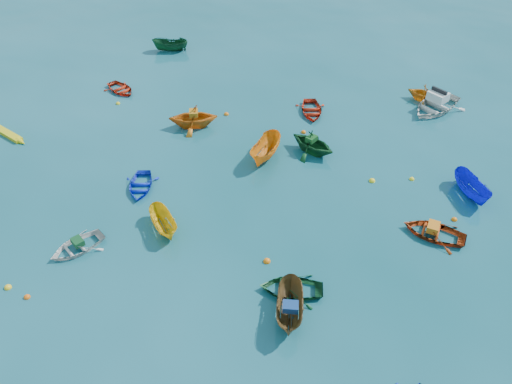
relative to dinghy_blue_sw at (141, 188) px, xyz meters
The scene contains 31 objects.
ground 6.44m from the dinghy_blue_sw, 22.11° to the right, with size 160.00×160.00×0.00m, color #0A464E.
dinghy_blue_sw is the anchor object (origin of this frame).
dinghy_white_near 5.16m from the dinghy_blue_sw, 85.24° to the right, with size 1.91×2.68×0.56m, color silver.
sampan_brown_mid 11.61m from the dinghy_blue_sw, 16.58° to the right, with size 1.17×3.11×1.20m, color brown.
dinghy_orange_w 6.78m from the dinghy_blue_sw, 100.10° to the left, with size 2.69×3.13×1.65m, color orange.
sampan_yellow_mid 3.76m from the dinghy_blue_sw, 30.44° to the right, with size 1.03×2.75×1.06m, color yellow.
dinghy_green_e 10.77m from the dinghy_blue_sw, 11.43° to the right, with size 2.02×2.83×0.59m, color #114C27.
dinghy_red_nw 11.60m from the dinghy_blue_sw, 137.56° to the left, with size 1.90×2.66×0.55m, color red.
sampan_orange_n 7.61m from the dinghy_blue_sw, 52.89° to the left, with size 1.26×3.35×1.29m, color orange.
dinghy_green_n 10.45m from the dinghy_blue_sw, 49.96° to the left, with size 2.51×2.91×1.53m, color #0F421C.
dinghy_red_ne 15.78m from the dinghy_blue_sw, 17.08° to the left, with size 2.17×3.04×0.63m, color #9D320D.
sampan_blue_far 18.19m from the dinghy_blue_sw, 28.81° to the left, with size 1.12×2.97×1.15m, color #1117D9.
dinghy_red_far 13.03m from the dinghy_blue_sw, 68.89° to the left, with size 2.07×2.90×0.60m, color red.
dinghy_orange_far 20.73m from the dinghy_blue_sw, 58.50° to the left, with size 2.15×2.49×1.31m, color orange.
sampan_green_far 17.99m from the dinghy_blue_sw, 122.72° to the left, with size 1.10×2.91×1.13m, color #0F4122.
kayak_yellow 10.79m from the dinghy_blue_sw, behind, with size 0.48×3.34×0.32m, color gold, non-canonical shape.
motorboat_white 20.59m from the dinghy_blue_sw, 54.96° to the left, with size 3.02×4.23×1.48m, color silver.
tarp_green_a 5.09m from the dinghy_blue_sw, 84.80° to the right, with size 0.62×0.47×0.30m, color #114522.
tarp_blue_a 11.74m from the dinghy_blue_sw, 17.13° to the right, with size 0.66×0.50×0.32m, color navy.
tarp_orange_a 6.88m from the dinghy_blue_sw, 99.72° to the left, with size 0.72×0.55×0.35m, color #BF6F13.
tarp_green_b 10.44m from the dinghy_blue_sw, 50.44° to the left, with size 0.65×0.49×0.31m, color #134D1C.
tarp_orange_b 15.69m from the dinghy_blue_sw, 17.16° to the left, with size 0.74×0.56×0.36m, color orange.
buoy_or_a 8.43m from the dinghy_blue_sw, 85.30° to the right, with size 0.29×0.29×0.29m, color #F45E0D.
buoy_ye_a 8.49m from the dinghy_blue_sw, 93.29° to the right, with size 0.33×0.33×0.33m, color yellow.
buoy_or_b 8.85m from the dinghy_blue_sw, ahead, with size 0.36×0.36×0.36m, color orange.
buoy_or_c 8.99m from the dinghy_blue_sw, 91.05° to the left, with size 0.34×0.34×0.34m, color orange.
buoy_ye_c 13.05m from the dinghy_blue_sw, 33.27° to the left, with size 0.36×0.36×0.36m, color yellow.
buoy_or_d 16.94m from the dinghy_blue_sw, 21.80° to the left, with size 0.31×0.31×0.31m, color orange.
buoy_ye_d 9.82m from the dinghy_blue_sw, 139.81° to the left, with size 0.31×0.31×0.31m, color yellow.
buoy_or_e 11.04m from the dinghy_blue_sw, 61.16° to the left, with size 0.33×0.33×0.33m, color orange.
buoy_ye_e 15.35m from the dinghy_blue_sw, 33.48° to the left, with size 0.29×0.29×0.29m, color yellow.
Camera 1 is at (10.49, -12.75, 17.75)m, focal length 35.00 mm.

